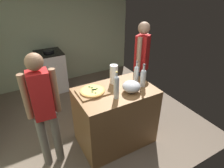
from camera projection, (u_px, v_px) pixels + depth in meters
ground_plane at (83, 114)px, 3.65m from camera, size 3.82×3.73×0.02m
kitchen_wall_rear at (53, 29)px, 4.25m from camera, size 3.82×0.10×2.60m
counter at (115, 117)px, 2.83m from camera, size 1.10×0.72×0.92m
cutting_board at (92, 92)px, 2.55m from camera, size 0.40×0.32×0.02m
pizza at (92, 91)px, 2.54m from camera, size 0.34×0.34×0.03m
mixing_bowl at (131, 87)px, 2.54m from camera, size 0.25×0.25×0.15m
paper_towel_roll at (114, 74)px, 2.73m from camera, size 0.12×0.12×0.28m
wine_bottle_dark at (136, 73)px, 2.79m from camera, size 0.07×0.07×0.32m
wine_bottle_clear at (143, 77)px, 2.65m from camera, size 0.08×0.08×0.34m
wine_bottle_amber at (116, 86)px, 2.36m from camera, size 0.07×0.07×0.37m
stove at (52, 71)px, 4.24m from camera, size 0.56×0.60×0.95m
person_in_stripes at (44, 107)px, 2.25m from camera, size 0.40×0.22×1.61m
person_in_red at (141, 63)px, 3.35m from camera, size 0.34×0.29×1.68m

